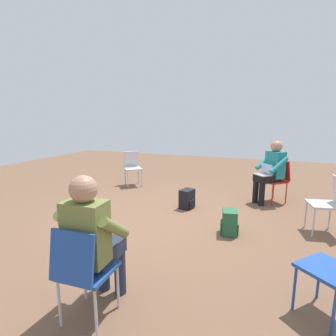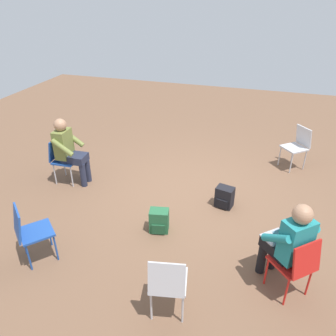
# 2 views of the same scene
# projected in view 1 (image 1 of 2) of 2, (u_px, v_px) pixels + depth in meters

# --- Properties ---
(ground_plane) EXTENTS (14.50, 14.50, 0.00)m
(ground_plane) POSITION_uv_depth(u_px,v_px,m) (168.00, 218.00, 4.43)
(ground_plane) COLOR brown
(chair_east) EXTENTS (0.50, 0.47, 0.85)m
(chair_east) POSITION_uv_depth(u_px,v_px,m) (330.00, 201.00, 3.77)
(chair_east) COLOR #B7B7BC
(chair_east) RESTS_ON ground
(chair_south) EXTENTS (0.42, 0.46, 0.85)m
(chair_south) POSITION_uv_depth(u_px,v_px,m) (82.00, 268.00, 2.09)
(chair_south) COLOR #1E4799
(chair_south) RESTS_ON ground
(chair_northeast) EXTENTS (0.59, 0.58, 0.85)m
(chair_northeast) POSITION_uv_depth(u_px,v_px,m) (277.00, 178.00, 5.21)
(chair_northeast) COLOR red
(chair_northeast) RESTS_ON ground
(chair_northwest) EXTENTS (0.58, 0.59, 0.85)m
(chair_northwest) POSITION_uv_depth(u_px,v_px,m) (132.00, 166.00, 6.53)
(chair_northwest) COLOR #B7B7BC
(chair_northwest) RESTS_ON ground
(person_with_laptop) EXTENTS (0.64, 0.63, 1.24)m
(person_with_laptop) POSITION_uv_depth(u_px,v_px,m) (271.00, 169.00, 5.12)
(person_with_laptop) COLOR black
(person_with_laptop) RESTS_ON ground
(person_in_olive) EXTENTS (0.51, 0.53, 1.24)m
(person_in_olive) POSITION_uv_depth(u_px,v_px,m) (93.00, 236.00, 2.20)
(person_in_olive) COLOR #23283D
(person_in_olive) RESTS_ON ground
(backpack_near_laptop_user) EXTENTS (0.28, 0.31, 0.36)m
(backpack_near_laptop_user) POSITION_uv_depth(u_px,v_px,m) (229.00, 224.00, 3.81)
(backpack_near_laptop_user) COLOR #235B38
(backpack_near_laptop_user) RESTS_ON ground
(backpack_by_empty_chair) EXTENTS (0.29, 0.32, 0.36)m
(backpack_by_empty_chair) POSITION_uv_depth(u_px,v_px,m) (187.00, 200.00, 4.90)
(backpack_by_empty_chair) COLOR black
(backpack_by_empty_chair) RESTS_ON ground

